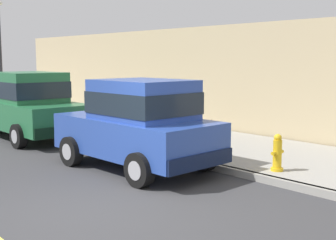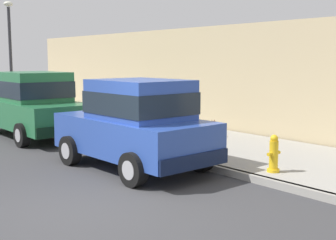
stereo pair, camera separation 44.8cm
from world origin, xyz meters
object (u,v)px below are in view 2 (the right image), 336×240
car_blue_hatchback (136,123)px  street_lamp (10,44)px  dog_brown (208,126)px  fire_hydrant (274,155)px  car_green_sedan (33,104)px

car_blue_hatchback → street_lamp: size_ratio=0.87×
dog_brown → street_lamp: size_ratio=0.17×
car_blue_hatchback → fire_hydrant: bearing=-56.6°
fire_hydrant → street_lamp: (-0.10, 12.94, 2.43)m
car_blue_hatchback → street_lamp: street_lamp is taller
fire_hydrant → street_lamp: bearing=90.4°
car_green_sedan → fire_hydrant: size_ratio=6.36×
car_blue_hatchback → fire_hydrant: size_ratio=5.29×
car_green_sedan → street_lamp: size_ratio=1.04×
car_blue_hatchback → fire_hydrant: 2.86m
dog_brown → car_blue_hatchback: bearing=-158.1°
car_green_sedan → fire_hydrant: bearing=-78.4°
car_blue_hatchback → car_green_sedan: 5.20m
car_blue_hatchback → fire_hydrant: car_blue_hatchback is taller
street_lamp → fire_hydrant: bearing=-89.6°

